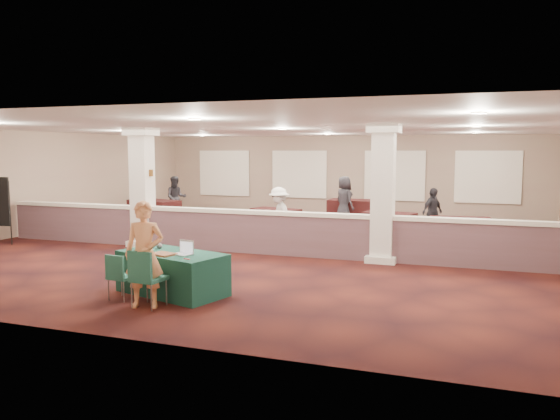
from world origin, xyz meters
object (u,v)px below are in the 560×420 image
(conf_chair_side, at_px, (119,273))
(far_table_front_left, at_px, (157,222))
(attendee_a, at_px, (176,198))
(attendee_c, at_px, (432,212))
(near_table, at_px, (172,273))
(woman, at_px, (144,255))
(attendee_b, at_px, (279,216))
(far_table_back_right, at_px, (389,222))
(far_table_front_right, at_px, (461,229))
(far_table_front_center, at_px, (276,218))
(conf_chair_main, at_px, (145,274))
(attendee_d, at_px, (344,200))
(far_table_back_left, at_px, (154,211))
(far_table_back_center, at_px, (356,211))

(conf_chair_side, distance_m, far_table_front_left, 7.48)
(attendee_a, xyz_separation_m, attendee_c, (9.53, -1.27, -0.07))
(near_table, relative_size, woman, 1.11)
(woman, relative_size, attendee_b, 1.12)
(far_table_back_right, bearing_deg, near_table, -106.67)
(attendee_c, bearing_deg, far_table_front_right, -89.45)
(far_table_front_center, bearing_deg, attendee_a, 167.20)
(conf_chair_main, height_order, attendee_c, attendee_c)
(far_table_front_center, relative_size, attendee_c, 1.08)
(far_table_front_right, xyz_separation_m, attendee_d, (-3.99, 2.52, 0.51))
(conf_chair_main, distance_m, far_table_back_left, 11.54)
(far_table_front_center, bearing_deg, far_table_back_center, 47.17)
(far_table_back_right, height_order, attendee_d, attendee_d)
(far_table_front_right, distance_m, attendee_d, 4.75)
(attendee_c, bearing_deg, attendee_b, 157.59)
(conf_chair_main, distance_m, attendee_d, 11.37)
(woman, xyz_separation_m, far_table_back_right, (2.62, 9.77, -0.57))
(far_table_front_left, distance_m, far_table_back_center, 7.31)
(near_table, distance_m, woman, 1.05)
(far_table_front_right, relative_size, far_table_back_left, 0.88)
(woman, xyz_separation_m, far_table_front_center, (-1.15, 9.57, -0.56))
(woman, bearing_deg, far_table_front_right, 43.99)
(far_table_front_left, bearing_deg, far_table_back_right, 23.38)
(near_table, relative_size, conf_chair_side, 2.44)
(far_table_back_left, distance_m, attendee_d, 7.01)
(far_table_back_center, bearing_deg, far_table_front_left, -135.30)
(conf_chair_side, bearing_deg, far_table_back_left, 124.59)
(far_table_front_left, bearing_deg, attendee_b, -4.17)
(far_table_back_center, height_order, far_table_back_right, far_table_back_center)
(near_table, relative_size, conf_chair_main, 2.04)
(far_table_front_left, bearing_deg, far_table_front_right, 12.05)
(far_table_front_right, bearing_deg, conf_chair_side, -122.61)
(far_table_front_center, xyz_separation_m, attendee_d, (1.96, 1.72, 0.52))
(far_table_back_center, height_order, attendee_d, attendee_d)
(woman, xyz_separation_m, attendee_d, (0.81, 11.30, -0.04))
(far_table_back_center, distance_m, attendee_b, 5.56)
(near_table, xyz_separation_m, attendee_a, (-5.53, 9.66, 0.44))
(far_table_front_right, distance_m, attendee_b, 5.28)
(attendee_b, xyz_separation_m, attendee_d, (0.78, 4.72, 0.05))
(far_table_front_left, distance_m, far_table_back_left, 3.48)
(near_table, height_order, woman, woman)
(conf_chair_side, relative_size, far_table_back_left, 0.42)
(conf_chair_side, height_order, far_table_front_right, conf_chair_side)
(far_table_back_right, bearing_deg, attendee_b, -129.03)
(conf_chair_side, height_order, far_table_back_right, conf_chair_side)
(conf_chair_main, xyz_separation_m, far_table_back_left, (-6.05, 9.82, -0.18))
(far_table_front_right, xyz_separation_m, attendee_c, (-0.83, 0.53, 0.40))
(attendee_c, bearing_deg, near_table, -172.58)
(far_table_back_left, height_order, attendee_c, attendee_c)
(near_table, xyz_separation_m, attendee_c, (4.00, 8.38, 0.36))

